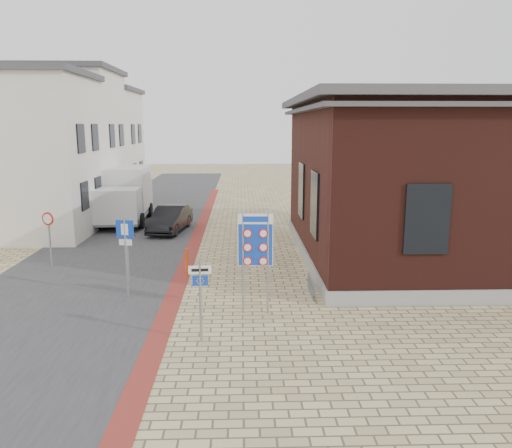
# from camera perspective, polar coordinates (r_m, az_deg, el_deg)

# --- Properties ---
(ground) EXTENTS (120.00, 120.00, 0.00)m
(ground) POSITION_cam_1_polar(r_m,az_deg,el_deg) (15.03, -2.70, -10.84)
(ground) COLOR tan
(ground) RESTS_ON ground
(road_strip) EXTENTS (7.00, 60.00, 0.02)m
(road_strip) POSITION_cam_1_polar(r_m,az_deg,el_deg) (30.03, -12.80, 0.16)
(road_strip) COLOR #38383A
(road_strip) RESTS_ON ground
(curb_strip) EXTENTS (0.60, 40.00, 0.02)m
(curb_strip) POSITION_cam_1_polar(r_m,az_deg,el_deg) (24.68, -6.98, -2.02)
(curb_strip) COLOR maroon
(curb_strip) RESTS_ON ground
(brick_building) EXTENTS (13.00, 13.00, 6.80)m
(brick_building) POSITION_cam_1_polar(r_m,az_deg,el_deg) (22.77, 20.87, 5.07)
(brick_building) COLOR gray
(brick_building) RESTS_ON ground
(townhouse_near) EXTENTS (7.40, 6.40, 8.30)m
(townhouse_near) POSITION_cam_1_polar(r_m,az_deg,el_deg) (28.30, -25.41, 7.19)
(townhouse_near) COLOR silver
(townhouse_near) RESTS_ON ground
(townhouse_mid) EXTENTS (7.40, 6.40, 9.10)m
(townhouse_mid) POSITION_cam_1_polar(r_m,az_deg,el_deg) (33.87, -21.43, 8.67)
(townhouse_mid) COLOR silver
(townhouse_mid) RESTS_ON ground
(townhouse_far) EXTENTS (7.40, 6.40, 8.30)m
(townhouse_far) POSITION_cam_1_polar(r_m,az_deg,el_deg) (39.59, -18.49, 8.55)
(townhouse_far) COLOR silver
(townhouse_far) RESTS_ON ground
(bike_rack) EXTENTS (0.08, 1.80, 0.60)m
(bike_rack) POSITION_cam_1_polar(r_m,az_deg,el_deg) (17.17, 6.36, -7.10)
(bike_rack) COLOR slate
(bike_rack) RESTS_ON ground
(sedan) EXTENTS (2.08, 4.34, 1.37)m
(sedan) POSITION_cam_1_polar(r_m,az_deg,el_deg) (27.16, -9.79, 0.57)
(sedan) COLOR black
(sedan) RESTS_ON ground
(box_truck) EXTENTS (2.83, 6.19, 3.18)m
(box_truck) POSITION_cam_1_polar(r_m,az_deg,el_deg) (30.14, -14.76, 3.26)
(box_truck) COLOR slate
(box_truck) RESTS_ON ground
(border_sign) EXTENTS (1.05, 0.10, 3.09)m
(border_sign) POSITION_cam_1_polar(r_m,az_deg,el_deg) (14.83, -0.07, -2.08)
(border_sign) COLOR gray
(border_sign) RESTS_ON ground
(essen_sign) EXTENTS (0.60, 0.08, 2.22)m
(essen_sign) POSITION_cam_1_polar(r_m,az_deg,el_deg) (13.16, -6.38, -7.43)
(essen_sign) COLOR gray
(essen_sign) RESTS_ON ground
(parking_sign) EXTENTS (0.59, 0.16, 2.71)m
(parking_sign) POSITION_cam_1_polar(r_m,az_deg,el_deg) (16.80, -14.69, -2.14)
(parking_sign) COLOR gray
(parking_sign) RESTS_ON ground
(yield_sign) EXTENTS (0.79, 0.34, 2.32)m
(yield_sign) POSITION_cam_1_polar(r_m,az_deg,el_deg) (18.31, -14.56, -1.37)
(yield_sign) COLOR gray
(yield_sign) RESTS_ON ground
(speed_sign) EXTENTS (0.51, 0.20, 2.26)m
(speed_sign) POSITION_cam_1_polar(r_m,az_deg,el_deg) (21.52, -22.57, -0.72)
(speed_sign) COLOR gray
(speed_sign) RESTS_ON ground
(bollard) EXTENTS (0.12, 0.12, 1.06)m
(bollard) POSITION_cam_1_polar(r_m,az_deg,el_deg) (19.18, -7.91, -4.33)
(bollard) COLOR #DD4E0B
(bollard) RESTS_ON ground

